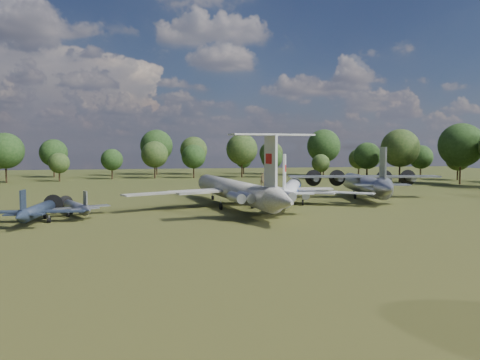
{
  "coord_description": "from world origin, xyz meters",
  "views": [
    {
      "loc": [
        -9.91,
        -73.64,
        10.11
      ],
      "look_at": [
        5.0,
        -2.12,
        5.0
      ],
      "focal_mm": 35.0,
      "sensor_mm": 36.0,
      "label": 1
    }
  ],
  "objects": [
    {
      "name": "an12_transport",
      "position": [
        33.32,
        12.03,
        2.21
      ],
      "size": [
        35.89,
        38.69,
        4.42
      ],
      "primitive_type": null,
      "rotation": [
        0.0,
        0.0,
        -0.19
      ],
      "color": "gray",
      "rests_on": "ground"
    },
    {
      "name": "small_prop_west",
      "position": [
        -23.84,
        -7.13,
        1.23
      ],
      "size": [
        13.83,
        17.85,
        2.46
      ],
      "primitive_type": null,
      "rotation": [
        0.0,
        0.0,
        -0.1
      ],
      "color": "#151A31",
      "rests_on": "ground"
    },
    {
      "name": "il62_airliner",
      "position": [
        4.88,
        2.78,
        2.33
      ],
      "size": [
        42.37,
        51.83,
        4.66
      ],
      "primitive_type": null,
      "rotation": [
        0.0,
        0.0,
        0.13
      ],
      "color": "silver",
      "rests_on": "ground"
    },
    {
      "name": "person_on_il62",
      "position": [
        6.55,
        -10.16,
        5.62
      ],
      "size": [
        0.74,
        0.52,
        1.92
      ],
      "primitive_type": "imported",
      "rotation": [
        0.0,
        0.0,
        3.05
      ],
      "color": "olive",
      "rests_on": "il62_airliner"
    },
    {
      "name": "tu104_jet",
      "position": [
        15.53,
        5.01,
        1.93
      ],
      "size": [
        41.02,
        46.44,
        3.85
      ],
      "primitive_type": null,
      "rotation": [
        0.0,
        0.0,
        -0.38
      ],
      "color": "silver",
      "rests_on": "ground"
    },
    {
      "name": "ground",
      "position": [
        0.0,
        0.0,
        0.0
      ],
      "size": [
        300.0,
        300.0,
        0.0
      ],
      "primitive_type": "plane",
      "color": "#243913",
      "rests_on": "ground"
    },
    {
      "name": "small_prop_northwest",
      "position": [
        -19.58,
        -1.65,
        1.01
      ],
      "size": [
        14.67,
        16.59,
        2.01
      ],
      "primitive_type": null,
      "rotation": [
        0.0,
        0.0,
        0.41
      ],
      "color": "gray",
      "rests_on": "ground"
    }
  ]
}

